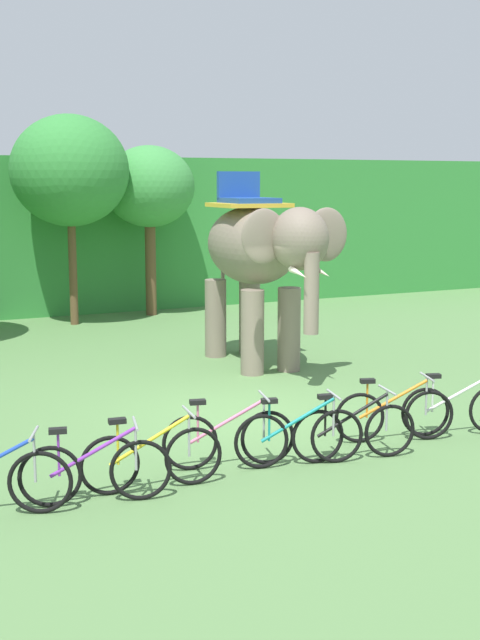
{
  "coord_description": "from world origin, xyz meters",
  "views": [
    {
      "loc": [
        -5.37,
        -11.44,
        3.58
      ],
      "look_at": [
        0.47,
        1.0,
        1.3
      ],
      "focal_mm": 46.92,
      "sensor_mm": 36.0,
      "label": 1
    }
  ],
  "objects_px": {
    "bike_yellow": "(152,458)",
    "tree_far_left": "(149,188)",
    "bike_purple": "(95,471)",
    "bike_black": "(354,431)",
    "bike_teal": "(299,436)",
    "bike_orange": "(394,414)",
    "bike_white": "(459,409)",
    "bike_pink": "(229,438)",
    "elephant": "(258,254)",
    "tree_right": "(70,171)"
  },
  "relations": [
    {
      "from": "tree_far_left",
      "to": "bike_yellow",
      "type": "height_order",
      "value": "tree_far_left"
    },
    {
      "from": "elephant",
      "to": "bike_pink",
      "type": "distance_m",
      "value": 6.17
    },
    {
      "from": "bike_purple",
      "to": "bike_white",
      "type": "xyz_separation_m",
      "value": [
        5.39,
        0.33,
        0.0
      ]
    },
    {
      "from": "bike_teal",
      "to": "bike_white",
      "type": "height_order",
      "value": "same"
    },
    {
      "from": "bike_black",
      "to": "bike_teal",
      "type": "bearing_deg",
      "value": 171.84
    },
    {
      "from": "bike_white",
      "to": "bike_teal",
      "type": "bearing_deg",
      "value": -176.1
    },
    {
      "from": "elephant",
      "to": "bike_orange",
      "type": "height_order",
      "value": "elephant"
    },
    {
      "from": "tree_right",
      "to": "elephant",
      "type": "distance_m",
      "value": 6.88
    },
    {
      "from": "elephant",
      "to": "bike_teal",
      "type": "bearing_deg",
      "value": -111.22
    },
    {
      "from": "bike_black",
      "to": "bike_white",
      "type": "xyz_separation_m",
      "value": [
        1.95,
        0.29,
        0.0
      ]
    },
    {
      "from": "bike_teal",
      "to": "bike_black",
      "type": "relative_size",
      "value": 1.0
    },
    {
      "from": "bike_pink",
      "to": "bike_purple",
      "type": "bearing_deg",
      "value": -165.71
    },
    {
      "from": "bike_pink",
      "to": "bike_teal",
      "type": "relative_size",
      "value": 1.0
    },
    {
      "from": "bike_yellow",
      "to": "bike_black",
      "type": "xyz_separation_m",
      "value": [
        2.72,
        -0.1,
        0.0
      ]
    },
    {
      "from": "tree_far_left",
      "to": "bike_black",
      "type": "bearing_deg",
      "value": -97.21
    },
    {
      "from": "bike_yellow",
      "to": "bike_black",
      "type": "height_order",
      "value": "same"
    },
    {
      "from": "tree_right",
      "to": "bike_orange",
      "type": "bearing_deg",
      "value": -81.87
    },
    {
      "from": "bike_teal",
      "to": "bike_orange",
      "type": "height_order",
      "value": "same"
    },
    {
      "from": "tree_far_left",
      "to": "bike_pink",
      "type": "bearing_deg",
      "value": -104.67
    },
    {
      "from": "tree_right",
      "to": "bike_pink",
      "type": "bearing_deg",
      "value": -94.45
    },
    {
      "from": "bike_pink",
      "to": "bike_black",
      "type": "relative_size",
      "value": 0.99
    },
    {
      "from": "bike_purple",
      "to": "bike_black",
      "type": "xyz_separation_m",
      "value": [
        3.44,
        0.04,
        0.0
      ]
    },
    {
      "from": "elephant",
      "to": "bike_purple",
      "type": "xyz_separation_m",
      "value": [
        -4.8,
        -5.58,
        -1.82
      ]
    },
    {
      "from": "tree_right",
      "to": "bike_black",
      "type": "height_order",
      "value": "tree_right"
    },
    {
      "from": "bike_teal",
      "to": "bike_black",
      "type": "bearing_deg",
      "value": -8.16
    },
    {
      "from": "tree_far_left",
      "to": "bike_yellow",
      "type": "xyz_separation_m",
      "value": [
        -4.31,
        -12.42,
        -3.03
      ]
    },
    {
      "from": "tree_far_left",
      "to": "bike_teal",
      "type": "height_order",
      "value": "tree_far_left"
    },
    {
      "from": "tree_right",
      "to": "bike_teal",
      "type": "height_order",
      "value": "tree_right"
    },
    {
      "from": "bike_yellow",
      "to": "bike_orange",
      "type": "xyz_separation_m",
      "value": [
        3.67,
        0.34,
        0.0
      ]
    },
    {
      "from": "bike_teal",
      "to": "elephant",
      "type": "bearing_deg",
      "value": 68.78
    },
    {
      "from": "bike_yellow",
      "to": "bike_purple",
      "type": "bearing_deg",
      "value": -169.0
    },
    {
      "from": "bike_yellow",
      "to": "bike_white",
      "type": "xyz_separation_m",
      "value": [
        4.68,
        0.19,
        0.0
      ]
    },
    {
      "from": "elephant",
      "to": "bike_black",
      "type": "distance_m",
      "value": 5.98
    },
    {
      "from": "tree_far_left",
      "to": "bike_yellow",
      "type": "bearing_deg",
      "value": -109.12
    },
    {
      "from": "bike_yellow",
      "to": "bike_black",
      "type": "bearing_deg",
      "value": -2.09
    },
    {
      "from": "bike_orange",
      "to": "bike_white",
      "type": "xyz_separation_m",
      "value": [
        1.01,
        -0.15,
        0.0
      ]
    },
    {
      "from": "bike_yellow",
      "to": "bike_teal",
      "type": "distance_m",
      "value": 1.98
    },
    {
      "from": "bike_white",
      "to": "bike_purple",
      "type": "bearing_deg",
      "value": -176.49
    },
    {
      "from": "tree_right",
      "to": "bike_orange",
      "type": "distance_m",
      "value": 12.08
    },
    {
      "from": "bike_pink",
      "to": "bike_white",
      "type": "relative_size",
      "value": 1.02
    },
    {
      "from": "bike_purple",
      "to": "bike_white",
      "type": "relative_size",
      "value": 1.02
    },
    {
      "from": "bike_purple",
      "to": "elephant",
      "type": "bearing_deg",
      "value": 49.31
    },
    {
      "from": "bike_teal",
      "to": "bike_purple",
      "type": "bearing_deg",
      "value": -176.88
    },
    {
      "from": "bike_teal",
      "to": "bike_orange",
      "type": "bearing_deg",
      "value": 11.08
    },
    {
      "from": "tree_far_left",
      "to": "bike_white",
      "type": "bearing_deg",
      "value": -88.26
    },
    {
      "from": "bike_black",
      "to": "tree_right",
      "type": "bearing_deg",
      "value": 93.31
    },
    {
      "from": "tree_right",
      "to": "tree_far_left",
      "type": "distance_m",
      "value": 2.39
    },
    {
      "from": "tree_right",
      "to": "tree_far_left",
      "type": "relative_size",
      "value": 1.15
    },
    {
      "from": "tree_right",
      "to": "bike_purple",
      "type": "distance_m",
      "value": 12.73
    },
    {
      "from": "bike_yellow",
      "to": "tree_far_left",
      "type": "bearing_deg",
      "value": 70.88
    }
  ]
}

